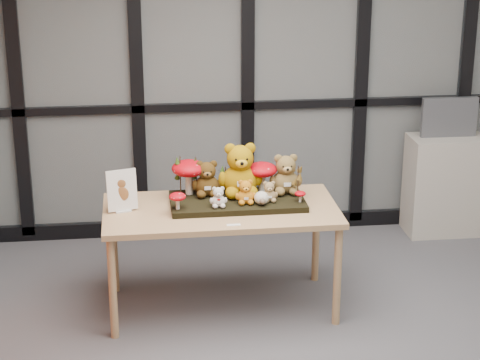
{
  "coord_description": "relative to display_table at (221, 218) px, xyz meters",
  "views": [
    {
      "loc": [
        -1.29,
        -4.07,
        2.72
      ],
      "look_at": [
        -0.67,
        1.11,
        0.91
      ],
      "focal_mm": 65.0,
      "sensor_mm": 36.0,
      "label": 1
    }
  ],
  "objects": [
    {
      "name": "sign_holder",
      "position": [
        -0.63,
        0.01,
        0.19
      ],
      "size": [
        0.2,
        0.08,
        0.28
      ],
      "rotation": [
        0.0,
        0.0,
        0.27
      ],
      "color": "silver",
      "rests_on": "display_table"
    },
    {
      "name": "cabinet",
      "position": [
        1.91,
        1.11,
        -0.24
      ],
      "size": [
        0.6,
        0.35,
        0.8
      ],
      "primitive_type": "cube",
      "color": "#AAA498",
      "rests_on": "floor"
    },
    {
      "name": "diorama_tray",
      "position": [
        0.11,
        0.06,
        0.09
      ],
      "size": [
        0.87,
        0.44,
        0.04
      ],
      "primitive_type": "cube",
      "rotation": [
        0.0,
        0.0,
        0.01
      ],
      "color": "black",
      "rests_on": "display_table"
    },
    {
      "name": "display_table",
      "position": [
        0.0,
        0.0,
        0.0
      ],
      "size": [
        1.52,
        0.77,
        0.71
      ],
      "rotation": [
        0.0,
        0.0,
        0.01
      ],
      "color": "tan",
      "rests_on": "floor"
    },
    {
      "name": "monitor",
      "position": [
        1.91,
        1.12,
        0.31
      ],
      "size": [
        0.44,
        0.05,
        0.31
      ],
      "color": "#505258",
      "rests_on": "cabinet"
    },
    {
      "name": "room_shell",
      "position": [
        0.79,
        -1.15,
        1.04
      ],
      "size": [
        5.0,
        5.0,
        5.0
      ],
      "color": "#AFADA5",
      "rests_on": "floor"
    },
    {
      "name": "bear_brown_medium",
      "position": [
        -0.08,
        0.15,
        0.24
      ],
      "size": [
        0.2,
        0.18,
        0.26
      ],
      "primitive_type": null,
      "rotation": [
        0.0,
        0.0,
        0.01
      ],
      "color": "#452E0E",
      "rests_on": "diorama_tray"
    },
    {
      "name": "sprig_green_mid_left",
      "position": [
        -0.14,
        0.22,
        0.23
      ],
      "size": [
        0.05,
        0.05,
        0.24
      ],
      "primitive_type": null,
      "color": "#1C380C",
      "rests_on": "diorama_tray"
    },
    {
      "name": "mushroom_front_right",
      "position": [
        0.51,
        -0.05,
        0.14
      ],
      "size": [
        0.07,
        0.07,
        0.08
      ],
      "primitive_type": null,
      "color": "#A5050E",
      "rests_on": "diorama_tray"
    },
    {
      "name": "mushroom_front_left",
      "position": [
        -0.28,
        -0.08,
        0.16
      ],
      "size": [
        0.11,
        0.11,
        0.12
      ],
      "primitive_type": null,
      "color": "#A5050E",
      "rests_on": "diorama_tray"
    },
    {
      "name": "bear_tan_back",
      "position": [
        0.45,
        0.14,
        0.25
      ],
      "size": [
        0.22,
        0.2,
        0.29
      ],
      "primitive_type": null,
      "rotation": [
        0.0,
        0.0,
        0.01
      ],
      "color": "brown",
      "rests_on": "diorama_tray"
    },
    {
      "name": "bear_small_yellow",
      "position": [
        0.16,
        -0.03,
        0.19
      ],
      "size": [
        0.13,
        0.12,
        0.18
      ],
      "primitive_type": null,
      "rotation": [
        0.0,
        0.0,
        0.01
      ],
      "color": "#C87615",
      "rests_on": "diorama_tray"
    },
    {
      "name": "label_card",
      "position": [
        0.05,
        -0.3,
        0.07
      ],
      "size": [
        0.09,
        0.03,
        0.0
      ],
      "primitive_type": "cube",
      "color": "white",
      "rests_on": "display_table"
    },
    {
      "name": "plush_cream_hedgehog",
      "position": [
        0.26,
        -0.06,
        0.15
      ],
      "size": [
        0.07,
        0.07,
        0.09
      ],
      "primitive_type": null,
      "rotation": [
        0.0,
        0.0,
        0.01
      ],
      "color": "beige",
      "rests_on": "diorama_tray"
    },
    {
      "name": "sprig_dry_far_right",
      "position": [
        0.47,
        0.15,
        0.22
      ],
      "size": [
        0.05,
        0.05,
        0.23
      ],
      "primitive_type": null,
      "color": "brown",
      "rests_on": "diorama_tray"
    },
    {
      "name": "bear_beige_small",
      "position": [
        0.31,
        -0.01,
        0.18
      ],
      "size": [
        0.11,
        0.1,
        0.15
      ],
      "primitive_type": null,
      "rotation": [
        0.0,
        0.0,
        0.01
      ],
      "color": "#997B4D",
      "rests_on": "diorama_tray"
    },
    {
      "name": "bear_white_bow",
      "position": [
        -0.02,
        -0.07,
        0.18
      ],
      "size": [
        0.11,
        0.1,
        0.15
      ],
      "primitive_type": null,
      "rotation": [
        0.0,
        0.0,
        0.01
      ],
      "color": "silver",
      "rests_on": "diorama_tray"
    },
    {
      "name": "bear_pooh_yellow",
      "position": [
        0.14,
        0.15,
        0.3
      ],
      "size": [
        0.3,
        0.27,
        0.39
      ],
      "primitive_type": null,
      "rotation": [
        0.0,
        0.0,
        0.01
      ],
      "color": "#A17607",
      "rests_on": "diorama_tray"
    },
    {
      "name": "mushroom_back_right",
      "position": [
        0.29,
        0.16,
        0.22
      ],
      "size": [
        0.2,
        0.2,
        0.23
      ],
      "primitive_type": null,
      "color": "#A5050E",
      "rests_on": "diorama_tray"
    },
    {
      "name": "sprig_green_centre",
      "position": [
        0.05,
        0.23,
        0.19
      ],
      "size": [
        0.05,
        0.05,
        0.17
      ],
      "primitive_type": null,
      "color": "#1C380C",
      "rests_on": "diorama_tray"
    },
    {
      "name": "glass_partition",
      "position": [
        0.79,
        1.32,
        0.77
      ],
      "size": [
        4.9,
        0.06,
        2.78
      ],
      "color": "#2D383F",
      "rests_on": "floor"
    },
    {
      "name": "sprig_green_far_left",
      "position": [
        -0.25,
        0.17,
        0.24
      ],
      "size": [
        0.05,
        0.05,
        0.27
      ],
      "primitive_type": null,
      "color": "#1C380C",
      "rests_on": "diorama_tray"
    },
    {
      "name": "mushroom_back_left",
      "position": [
        -0.19,
        0.19,
        0.23
      ],
      "size": [
        0.23,
        0.23,
        0.25
      ],
      "primitive_type": null,
      "color": "#A5050E",
      "rests_on": "diorama_tray"
    },
    {
      "name": "sprig_dry_mid_right",
      "position": [
        0.51,
        0.04,
        0.21
      ],
      "size": [
        0.05,
        0.05,
        0.21
      ],
      "primitive_type": null,
      "color": "brown",
      "rests_on": "diorama_tray"
    }
  ]
}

